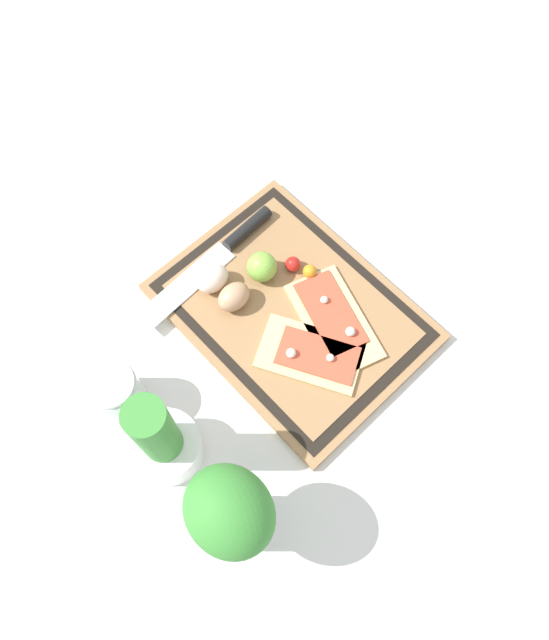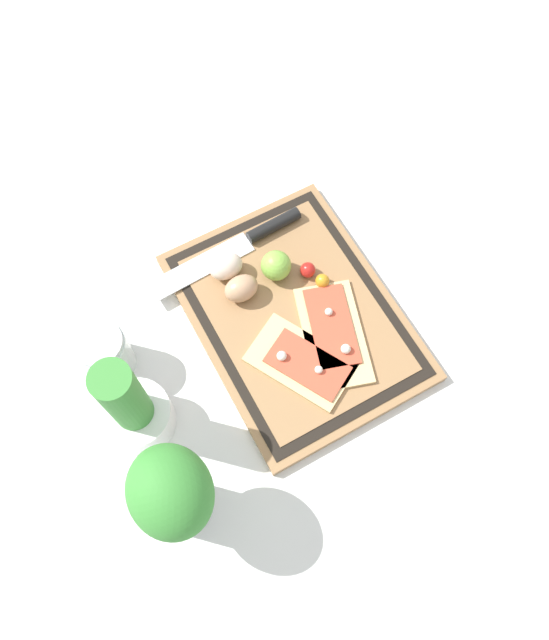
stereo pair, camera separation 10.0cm
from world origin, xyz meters
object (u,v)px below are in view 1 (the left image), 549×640
at_px(knife, 228,247).
at_px(egg_pink, 213,279).
at_px(pizza_slice_near, 333,319).
at_px(sauce_jar, 117,394).
at_px(lime, 262,267).
at_px(herb_glass, 231,514).
at_px(egg_brown, 234,297).
at_px(cherry_tomato_yellow, 310,271).
at_px(pizza_slice_far, 312,355).
at_px(cherry_tomato_red, 293,264).
at_px(herb_pot, 162,441).

xyz_separation_m(knife, egg_pink, (-0.04, 0.06, 0.01)).
height_order(pizza_slice_near, sauce_jar, sauce_jar).
distance_m(knife, lime, 0.08).
relative_size(pizza_slice_near, herb_glass, 1.00).
xyz_separation_m(egg_brown, cherry_tomato_yellow, (-0.05, -0.13, -0.01)).
xyz_separation_m(pizza_slice_far, cherry_tomato_red, (0.13, -0.09, 0.01)).
bearing_deg(sauce_jar, lime, -88.61).
bearing_deg(pizza_slice_far, lime, -14.69).
bearing_deg(sauce_jar, pizza_slice_far, -120.16).
relative_size(pizza_slice_far, egg_pink, 3.27).
relative_size(pizza_slice_near, pizza_slice_far, 1.08).
bearing_deg(pizza_slice_far, egg_brown, 9.88).
height_order(pizza_slice_near, herb_glass, herb_glass).
height_order(pizza_slice_far, herb_glass, herb_glass).
bearing_deg(herb_glass, egg_brown, -41.65).
distance_m(cherry_tomato_yellow, herb_pot, 0.37).
relative_size(herb_pot, sauce_jar, 2.25).
xyz_separation_m(lime, sauce_jar, (-0.01, 0.31, -0.00)).
relative_size(pizza_slice_far, lime, 3.68).
distance_m(knife, herb_pot, 0.36).
xyz_separation_m(lime, herb_pot, (-0.12, 0.30, 0.03)).
bearing_deg(herb_pot, egg_pink, -55.09).
bearing_deg(cherry_tomato_red, egg_brown, 80.56).
height_order(knife, cherry_tomato_red, cherry_tomato_red).
bearing_deg(egg_pink, cherry_tomato_red, -119.73).
height_order(pizza_slice_far, lime, lime).
height_order(egg_pink, herb_glass, herb_glass).
distance_m(cherry_tomato_yellow, herb_glass, 0.42).
xyz_separation_m(egg_pink, sauce_jar, (-0.05, 0.24, -0.00)).
xyz_separation_m(pizza_slice_far, herb_glass, (-0.11, 0.26, 0.09)).
height_order(knife, egg_brown, egg_brown).
bearing_deg(pizza_slice_far, herb_glass, 112.30).
distance_m(pizza_slice_far, herb_glass, 0.29).
bearing_deg(sauce_jar, cherry_tomato_yellow, -97.53).
height_order(cherry_tomato_red, herb_pot, herb_pot).
xyz_separation_m(lime, herb_glass, (-0.27, 0.30, 0.07)).
height_order(cherry_tomato_yellow, herb_glass, herb_glass).
height_order(egg_brown, sauce_jar, sauce_jar).
bearing_deg(lime, pizza_slice_near, -169.44).
distance_m(pizza_slice_near, herb_glass, 0.36).
bearing_deg(pizza_slice_far, herb_pot, 81.06).
bearing_deg(herb_pot, cherry_tomato_yellow, -79.79).
height_order(egg_pink, cherry_tomato_red, egg_pink).
height_order(pizza_slice_far, knife, pizza_slice_far).
bearing_deg(pizza_slice_far, cherry_tomato_yellow, -43.17).
xyz_separation_m(lime, cherry_tomato_red, (-0.03, -0.05, -0.01)).
xyz_separation_m(knife, herb_glass, (-0.34, 0.29, 0.09)).
bearing_deg(sauce_jar, pizza_slice_near, -111.97).
relative_size(cherry_tomato_yellow, sauce_jar, 0.24).
height_order(lime, sauce_jar, sauce_jar).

